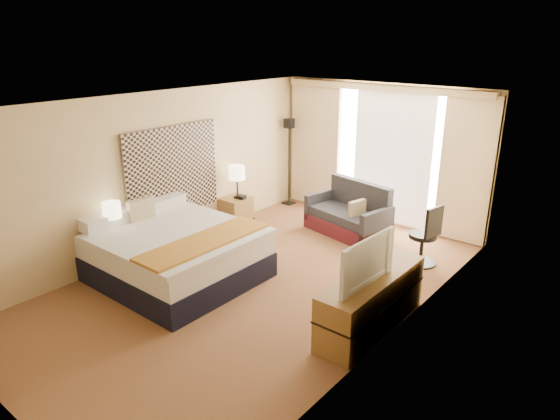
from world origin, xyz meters
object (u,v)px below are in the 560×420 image
Objects in this scene: lamp_right at (237,173)px; nightstand_left at (121,255)px; nightstand_right at (236,212)px; media_dresser at (371,302)px; television at (360,259)px; bed at (175,253)px; lamp_left at (112,211)px; desk_chair at (425,239)px; floor_lamp at (289,145)px; loveseat at (349,217)px.

nightstand_left is at bearing -91.28° from lamp_right.
nightstand_right is at bearing 178.70° from lamp_right.
media_dresser is 2.92× the size of lamp_right.
television is (-0.05, -0.25, 0.64)m from media_dresser.
lamp_left is (-0.82, -0.45, 0.60)m from bed.
bed is at bearing 28.75° from lamp_left.
television is (3.65, -1.70, 0.72)m from nightstand_right.
lamp_left reaches higher than desk_chair.
floor_lamp reaches higher than desk_chair.
media_dresser is at bearing -71.32° from desk_chair.
desk_chair is 4.75m from lamp_left.
desk_chair is (3.46, 3.14, 0.16)m from nightstand_left.
loveseat is 3.35m from television.
bed is at bearing -70.28° from lamp_right.
floor_lamp is (-3.73, 3.09, 0.93)m from media_dresser.
lamp_right is at bearing 158.32° from media_dresser.
floor_lamp reaches higher than media_dresser.
floor_lamp reaches higher than nightstand_right.
nightstand_left is 4.26m from floor_lamp.
media_dresser is 3.93m from lamp_left.
media_dresser is at bearing 16.51° from lamp_left.
bed is (0.81, 0.40, 0.12)m from nightstand_left.
floor_lamp is at bearing 173.97° from loveseat.
bed is 2.24× the size of desk_chair.
floor_lamp reaches higher than television.
television is at bearing -25.25° from lamp_right.
nightstand_right is 2.25m from bed.
lamp_left is at bearing 106.21° from television.
floor_lamp is at bearing 50.92° from television.
nightstand_left is at bearing 105.50° from television.
nightstand_right is 0.97× the size of lamp_left.
nightstand_right is 2.11m from loveseat.
nightstand_left is 0.72m from lamp_left.
television reaches higher than lamp_left.
television reaches higher than loveseat.
television reaches higher than nightstand_right.
nightstand_left is 2.50m from nightstand_right.
lamp_left is at bearing -105.69° from loveseat.
lamp_left reaches higher than nightstand_left.
lamp_right reaches higher than nightstand_right.
loveseat is 2.61× the size of lamp_right.
bed is 2.93m from television.
lamp_left is (-3.71, -1.10, 0.64)m from media_dresser.
bed is 3.93m from floor_lamp.
lamp_left is (-0.01, -2.55, 0.71)m from nightstand_right.
bed is at bearing -68.95° from nightstand_right.
nightstand_left is at bearing -153.67° from bed.
desk_chair is (3.46, 0.64, 0.16)m from nightstand_right.
loveseat reaches higher than nightstand_right.
nightstand_right is 3.52m from desk_chair.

